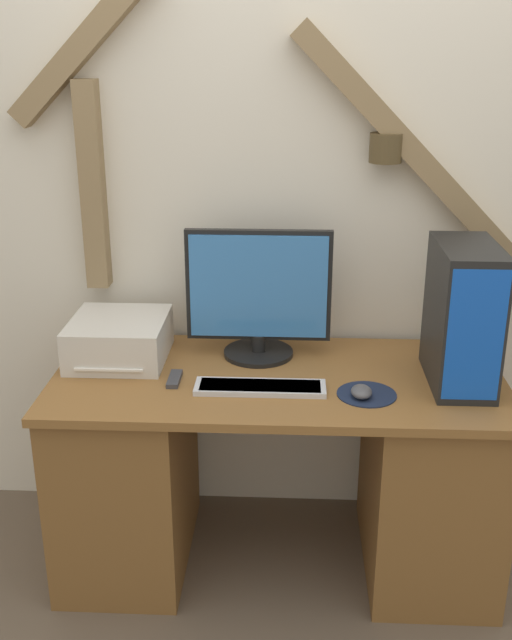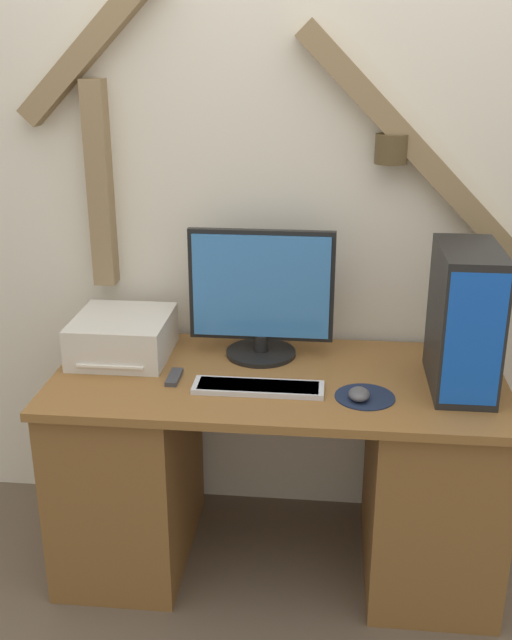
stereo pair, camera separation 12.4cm
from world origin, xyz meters
TOP-DOWN VIEW (x-y plane):
  - ground_plane at (0.00, 0.00)m, footprint 12.00×12.00m
  - wall_back at (-0.00, 0.77)m, footprint 6.40×0.16m
  - desk at (0.00, 0.36)m, footprint 1.55×0.71m
  - monitor at (-0.08, 0.54)m, footprint 0.52×0.25m
  - keyboard at (-0.06, 0.24)m, footprint 0.43×0.12m
  - mousepad at (0.29, 0.22)m, footprint 0.19×0.19m
  - mouse at (0.27, 0.20)m, footprint 0.07×0.09m
  - computer_tower at (0.60, 0.34)m, footprint 0.19×0.38m
  - printer at (-0.57, 0.48)m, footprint 0.34×0.36m
  - remote_control at (-0.35, 0.29)m, footprint 0.04×0.13m

SIDE VIEW (x-z plane):
  - ground_plane at x=0.00m, z-range 0.00..0.00m
  - desk at x=0.00m, z-range 0.01..0.77m
  - mousepad at x=0.29m, z-range 0.75..0.76m
  - remote_control at x=-0.35m, z-range 0.75..0.77m
  - keyboard at x=-0.06m, z-range 0.75..0.77m
  - mouse at x=0.27m, z-range 0.76..0.79m
  - printer at x=-0.57m, z-range 0.75..0.90m
  - monitor at x=-0.08m, z-range 0.75..1.22m
  - computer_tower at x=0.60m, z-range 0.75..1.23m
  - wall_back at x=0.00m, z-range 0.00..2.70m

